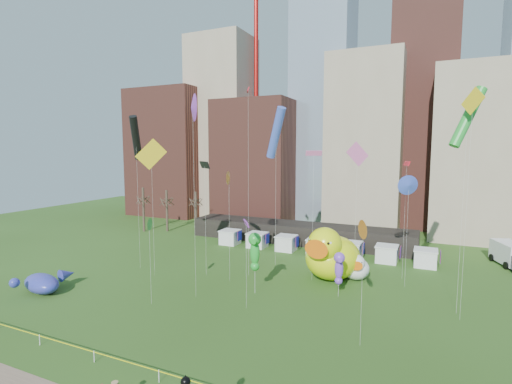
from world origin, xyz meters
The scene contains 29 objects.
ground centered at (0.00, 0.00, 0.00)m, with size 160.00×160.00×0.00m, color #2D4A17.
skyline centered at (2.25, 61.06, 21.44)m, with size 101.00×23.00×68.00m.
crane_left centered at (-21.11, 64.00, 46.90)m, with size 23.00×1.00×76.00m.
pavilion centered at (-4.00, 42.00, 1.60)m, with size 38.00×6.00×3.20m, color black.
vendor_tents centered at (1.02, 36.00, 1.11)m, with size 33.24×2.80×2.40m.
bare_trees centered at (-30.17, 40.54, 4.01)m, with size 8.44×6.44×8.50m.
caution_tape centered at (0.00, 0.00, 0.68)m, with size 50.00×0.06×0.90m.
big_duck centered at (5.61, 25.43, 3.11)m, with size 7.70×9.37×6.77m.
small_duck centered at (8.39, 26.71, 1.55)m, with size 3.90×4.70×3.38m.
seahorse_green centered at (-0.95, 17.57, 5.05)m, with size 1.80×2.04×6.81m.
seahorse_purple centered at (7.67, 20.35, 3.45)m, with size 1.51×1.71×4.92m.
whale_inflatable centered at (-22.42, 8.11, 1.08)m, with size 5.86×6.89×2.37m.
box_truck centered at (26.60, 40.88, 1.60)m, with size 4.89×7.80×3.12m.
kite_0 centered at (-4.20, 22.76, 22.22)m, with size 0.99×1.55×23.13m.
kite_1 centered at (3.51, 24.55, 15.14)m, with size 1.84×1.30×15.65m.
kite_2 centered at (-18.65, 19.39, 17.24)m, with size 2.48×3.42×20.11m.
kite_3 centered at (19.01, 20.90, 18.70)m, with size 3.35×2.56×21.54m.
kite_4 centered at (-14.99, 17.88, 15.07)m, with size 2.70×2.76×17.13m.
kite_5 centered at (-2.74, 28.21, 17.96)m, with size 3.85×3.42×21.38m.
kite_6 centered at (-5.33, 19.89, 12.42)m, with size 0.66×1.57×13.25m.
kite_7 centered at (-6.28, 14.02, 20.02)m, with size 2.09×2.36×21.44m.
kite_8 centered at (13.49, 29.45, 13.92)m, with size 0.92×1.84×14.41m.
kite_9 centered at (8.05, 27.44, 15.03)m, with size 2.34×1.97×16.75m.
kite_10 centered at (-9.18, 20.75, 13.81)m, with size 2.47×2.10×14.33m.
kite_11 centered at (-9.39, 10.52, 8.26)m, with size 0.66×1.18×8.92m.
kite_12 centered at (19.22, 19.35, 19.44)m, with size 1.73×1.78×21.21m.
kite_13 centered at (13.97, 26.57, 11.78)m, with size 1.54×1.93×12.89m.
kite_14 centered at (11.59, 10.78, 9.51)m, with size 0.84×1.41×10.28m.
kite_15 centered at (-0.05, 13.66, 8.52)m, with size 1.32×1.65×8.88m.
Camera 1 is at (16.24, -19.60, 15.75)m, focal length 27.00 mm.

